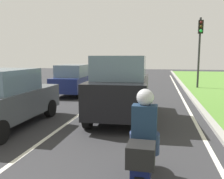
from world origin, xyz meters
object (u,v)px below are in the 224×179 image
motorcycle (144,159)px  traffic_light_near_right (200,41)px  car_suv_ahead (121,87)px  car_sedan_left_lane (5,99)px  car_hatchback_far (73,80)px  rider_person (145,122)px

motorcycle → traffic_light_near_right: size_ratio=0.39×
car_suv_ahead → car_sedan_left_lane: size_ratio=1.06×
car_sedan_left_lane → car_hatchback_far: 6.56m
car_suv_ahead → car_hatchback_far: (-3.63, 4.70, -0.28)m
car_sedan_left_lane → rider_person: (4.61, -2.85, 0.27)m
motorcycle → traffic_light_near_right: (2.89, 13.82, 2.78)m
car_suv_ahead → car_hatchback_far: 5.94m
car_sedan_left_lane → rider_person: 5.42m
car_suv_ahead → car_hatchback_far: bearing=125.4°
motorcycle → rider_person: size_ratio=1.63×
motorcycle → car_hatchback_far: bearing=118.1°
traffic_light_near_right → car_suv_ahead: bearing=-114.0°
car_sedan_left_lane → traffic_light_near_right: size_ratio=0.87×
car_suv_ahead → car_sedan_left_lane: car_suv_ahead is taller
car_hatchback_far → motorcycle: car_hatchback_far is taller
car_suv_ahead → motorcycle: car_suv_ahead is taller
car_suv_ahead → car_hatchback_far: car_suv_ahead is taller
car_sedan_left_lane → motorcycle: (4.61, -2.89, -0.35)m
car_hatchback_far → traffic_light_near_right: (7.66, 4.37, 2.47)m
car_hatchback_far → traffic_light_near_right: traffic_light_near_right is taller
traffic_light_near_right → motorcycle: bearing=-101.8°
car_sedan_left_lane → traffic_light_near_right: 13.47m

